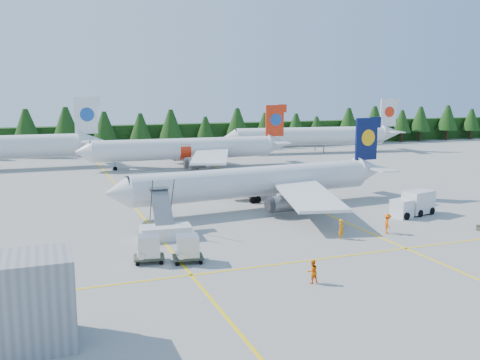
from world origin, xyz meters
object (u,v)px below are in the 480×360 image
object	(u,v)px
airliner_navy	(250,183)
airstairs	(165,228)
service_truck	(413,204)
airliner_red	(180,149)

from	to	relation	value
airliner_navy	airstairs	xyz separation A→B (m)	(-12.46, -9.15, -2.21)
airliner_navy	airstairs	distance (m)	15.61
airstairs	airliner_navy	bearing A→B (deg)	40.61
airliner_navy	service_truck	xyz separation A→B (m)	(15.94, -9.84, -1.81)
airliner_red	airstairs	bearing A→B (deg)	-103.42
airliner_navy	airstairs	size ratio (longest dim) A/B	5.35
airliner_red	service_truck	bearing A→B (deg)	-69.06
airliner_red	airstairs	xyz separation A→B (m)	(-13.16, -45.53, -2.45)
airstairs	airliner_red	bearing A→B (deg)	78.19
airliner_red	service_truck	distance (m)	48.71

